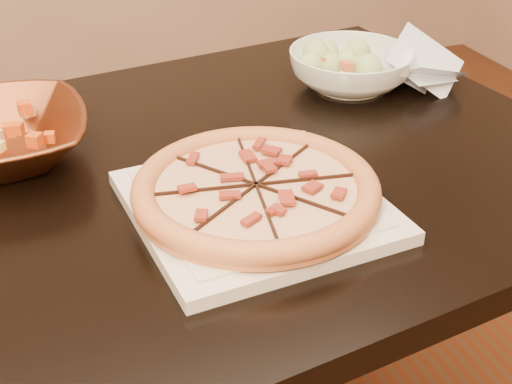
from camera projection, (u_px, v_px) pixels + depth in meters
The scene contains 6 objects.
dining_table at pixel (160, 247), 1.03m from camera, with size 1.36×0.97×0.75m.
plate at pixel (256, 205), 0.89m from camera, with size 0.32×0.32×0.02m.
pizza at pixel (256, 189), 0.88m from camera, with size 0.31×0.31×0.03m.
salad_bowl at pixel (350, 69), 1.23m from camera, with size 0.21×0.21×0.07m, color white.
salad at pixel (352, 41), 1.20m from camera, with size 0.12×0.10×0.04m.
cling_film at pixel (417, 75), 1.23m from camera, with size 0.18×0.14×0.05m, color white, non-canonical shape.
Camera 1 is at (-0.26, -0.90, 1.24)m, focal length 50.00 mm.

